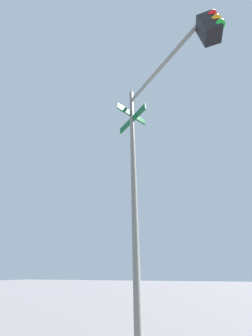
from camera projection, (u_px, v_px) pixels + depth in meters
traffic_signal_near at (163, 109)px, 3.54m from camera, size 1.98×2.60×6.40m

